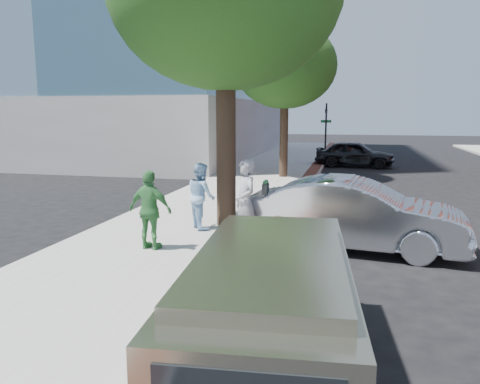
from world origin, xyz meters
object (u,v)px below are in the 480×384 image
(parking_meter, at_px, (265,197))
(sedan_silver, at_px, (354,214))
(person_green, at_px, (150,210))
(person_officer, at_px, (201,196))
(van, at_px, (272,303))
(person_gray, at_px, (245,202))
(bg_car, at_px, (355,154))

(parking_meter, relative_size, sedan_silver, 0.29)
(parking_meter, xyz_separation_m, person_green, (-2.37, -1.26, -0.16))
(parking_meter, height_order, person_officer, person_officer)
(sedan_silver, bearing_deg, parking_meter, 106.17)
(person_green, xyz_separation_m, van, (3.46, -4.19, -0.12))
(person_gray, height_order, person_green, person_gray)
(person_gray, relative_size, sedan_silver, 0.39)
(parking_meter, distance_m, person_gray, 0.57)
(person_gray, bearing_deg, van, -19.76)
(parking_meter, relative_size, person_gray, 0.74)
(person_green, xyz_separation_m, bg_car, (4.47, 18.99, -0.27))
(person_officer, height_order, bg_car, person_officer)
(person_green, bearing_deg, sedan_silver, -152.89)
(van, bearing_deg, person_gray, 101.16)
(person_gray, distance_m, bg_car, 18.30)
(sedan_silver, bearing_deg, van, 177.61)
(person_officer, xyz_separation_m, person_green, (-0.50, -2.12, 0.02))
(bg_car, relative_size, van, 0.97)
(bg_car, bearing_deg, van, -177.92)
(parking_meter, xyz_separation_m, person_gray, (-0.40, -0.40, -0.06))
(person_green, bearing_deg, parking_meter, -144.58)
(parking_meter, bearing_deg, person_green, -151.96)
(person_officer, distance_m, person_green, 2.18)
(person_gray, relative_size, person_green, 1.12)
(person_officer, relative_size, person_green, 0.98)
(parking_meter, height_order, sedan_silver, sedan_silver)
(person_officer, distance_m, van, 6.97)
(person_green, relative_size, van, 0.38)
(person_gray, relative_size, van, 0.42)
(person_officer, relative_size, bg_car, 0.38)
(person_officer, distance_m, sedan_silver, 3.97)
(person_officer, bearing_deg, van, 167.67)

